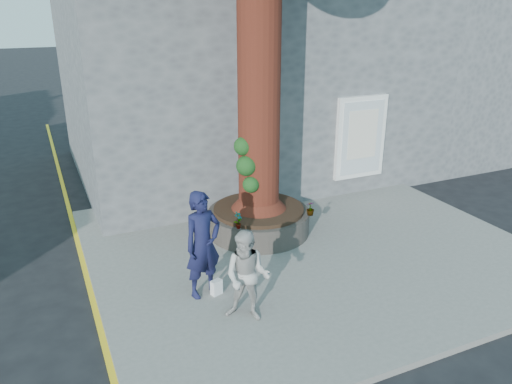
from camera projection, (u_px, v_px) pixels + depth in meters
name	position (u px, v px, depth m)	size (l,w,h in m)	color
ground	(264.00, 286.00, 9.51)	(120.00, 120.00, 0.00)	black
pavement	(307.00, 246.00, 10.91)	(9.00, 8.00, 0.12)	slate
yellow_line	(91.00, 296.00, 9.18)	(0.10, 30.00, 0.01)	yellow
stone_shop	(239.00, 68.00, 15.47)	(10.30, 8.30, 6.30)	#535559
neighbour_shop	(437.00, 61.00, 18.61)	(6.00, 8.00, 6.00)	#535559
planter	(259.00, 220.00, 11.37)	(2.30, 2.30, 0.60)	black
man	(203.00, 245.00, 8.70)	(0.72, 0.47, 1.96)	#141537
woman	(247.00, 276.00, 8.06)	(0.77, 0.60, 1.58)	#ABA8A3
shopping_bag	(216.00, 287.00, 8.97)	(0.20, 0.12, 0.28)	white
plant_a	(238.00, 220.00, 10.14)	(0.20, 0.13, 0.37)	gray
plant_b	(252.00, 194.00, 11.55)	(0.21, 0.20, 0.38)	gray
plant_c	(310.00, 208.00, 10.81)	(0.17, 0.17, 0.31)	gray
plant_d	(276.00, 185.00, 12.26)	(0.25, 0.22, 0.27)	gray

